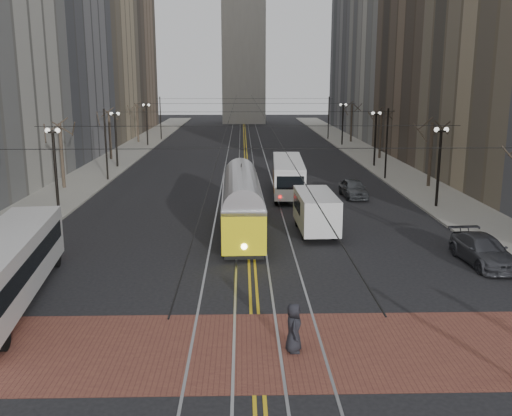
{
  "coord_description": "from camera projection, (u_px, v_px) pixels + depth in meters",
  "views": [
    {
      "loc": [
        -0.48,
        -22.3,
        9.21
      ],
      "look_at": [
        0.2,
        5.06,
        3.0
      ],
      "focal_mm": 40.0,
      "sensor_mm": 36.0,
      "label": 1
    }
  ],
  "objects": [
    {
      "name": "sidewalk_right",
      "position": [
        371.0,
        157.0,
        68.0
      ],
      "size": [
        5.0,
        140.0,
        0.15
      ],
      "primitive_type": "cube",
      "color": "gray",
      "rests_on": "ground"
    },
    {
      "name": "building_left_far",
      "position": [
        102.0,
        18.0,
        102.59
      ],
      "size": [
        16.0,
        20.0,
        40.0
      ],
      "primitive_type": "cube",
      "color": "brown",
      "rests_on": "ground"
    },
    {
      "name": "lamp_posts",
      "position": [
        247.0,
        152.0,
        51.2
      ],
      "size": [
        27.6,
        57.2,
        5.6
      ],
      "color": "black",
      "rests_on": "ground"
    },
    {
      "name": "sedan_parked",
      "position": [
        483.0,
        250.0,
        28.92
      ],
      "size": [
        2.3,
        5.05,
        1.43
      ],
      "primitive_type": "imported",
      "rotation": [
        0.0,
        0.0,
        0.06
      ],
      "color": "#3B3C42",
      "rests_on": "ground"
    },
    {
      "name": "rear_bus",
      "position": [
        288.0,
        177.0,
        46.59
      ],
      "size": [
        2.82,
        10.75,
        2.78
      ],
      "primitive_type": "cube",
      "rotation": [
        0.0,
        0.0,
        -0.05
      ],
      "color": "silver",
      "rests_on": "ground"
    },
    {
      "name": "trolley_wires",
      "position": [
        247.0,
        135.0,
        56.91
      ],
      "size": [
        25.96,
        120.0,
        6.6
      ],
      "color": "black",
      "rests_on": "ground"
    },
    {
      "name": "crosswalk_band",
      "position": [
        257.0,
        349.0,
        19.88
      ],
      "size": [
        25.0,
        6.0,
        0.01
      ],
      "primitive_type": "cube",
      "color": "brown",
      "rests_on": "ground"
    },
    {
      "name": "cargo_van",
      "position": [
        316.0,
        213.0,
        34.61
      ],
      "size": [
        2.28,
        5.64,
        2.47
      ],
      "primitive_type": "cube",
      "rotation": [
        0.0,
        0.0,
        0.02
      ],
      "color": "silver",
      "rests_on": "ground"
    },
    {
      "name": "streetcar_rails",
      "position": [
        246.0,
        158.0,
        67.66
      ],
      "size": [
        4.8,
        130.0,
        0.02
      ],
      "primitive_type": "cube",
      "color": "gray",
      "rests_on": "ground"
    },
    {
      "name": "streetcar",
      "position": [
        242.0,
        209.0,
        34.85
      ],
      "size": [
        2.52,
        12.47,
        2.93
      ],
      "primitive_type": "cube",
      "rotation": [
        0.0,
        0.0,
        0.02
      ],
      "color": "yellow",
      "rests_on": "ground"
    },
    {
      "name": "centre_lines",
      "position": [
        246.0,
        158.0,
        67.66
      ],
      "size": [
        0.42,
        130.0,
        0.01
      ],
      "primitive_type": "cube",
      "color": "gold",
      "rests_on": "ground"
    },
    {
      "name": "building_right_mid",
      "position": [
        467.0,
        10.0,
        65.49
      ],
      "size": [
        16.0,
        20.0,
        34.0
      ],
      "primitive_type": "cube",
      "color": "brown",
      "rests_on": "ground"
    },
    {
      "name": "street_trees",
      "position": [
        247.0,
        144.0,
        57.53
      ],
      "size": [
        31.68,
        53.28,
        5.6
      ],
      "color": "#382D23",
      "rests_on": "ground"
    },
    {
      "name": "ground",
      "position": [
        254.0,
        305.0,
        23.79
      ],
      "size": [
        260.0,
        260.0,
        0.0
      ],
      "primitive_type": "plane",
      "color": "black",
      "rests_on": "ground"
    },
    {
      "name": "sidewalk_left",
      "position": [
        119.0,
        158.0,
        67.28
      ],
      "size": [
        5.0,
        140.0,
        0.15
      ],
      "primitive_type": "cube",
      "color": "gray",
      "rests_on": "ground"
    },
    {
      "name": "building_right_far",
      "position": [
        384.0,
        18.0,
        103.83
      ],
      "size": [
        16.0,
        20.0,
        40.0
      ],
      "primitive_type": "cube",
      "color": "slate",
      "rests_on": "ground"
    },
    {
      "name": "building_left_mid",
      "position": [
        20.0,
        8.0,
        64.25
      ],
      "size": [
        16.0,
        20.0,
        34.0
      ],
      "primitive_type": "cube",
      "color": "slate",
      "rests_on": "ground"
    },
    {
      "name": "sedan_grey",
      "position": [
        353.0,
        188.0,
        45.27
      ],
      "size": [
        1.92,
        4.37,
        1.47
      ],
      "primitive_type": "imported",
      "rotation": [
        0.0,
        0.0,
        0.04
      ],
      "color": "#3A3D41",
      "rests_on": "ground"
    },
    {
      "name": "transit_bus",
      "position": [
        7.0,
        270.0,
        23.74
      ],
      "size": [
        3.66,
        11.7,
        2.88
      ],
      "primitive_type": "cube",
      "rotation": [
        0.0,
        0.0,
        0.11
      ],
      "color": "silver",
      "rests_on": "ground"
    },
    {
      "name": "pedestrian_a",
      "position": [
        294.0,
        328.0,
        19.51
      ],
      "size": [
        0.61,
        0.89,
        1.76
      ],
      "primitive_type": "imported",
      "rotation": [
        0.0,
        0.0,
        1.51
      ],
      "color": "black",
      "rests_on": "crosswalk_band"
    }
  ]
}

